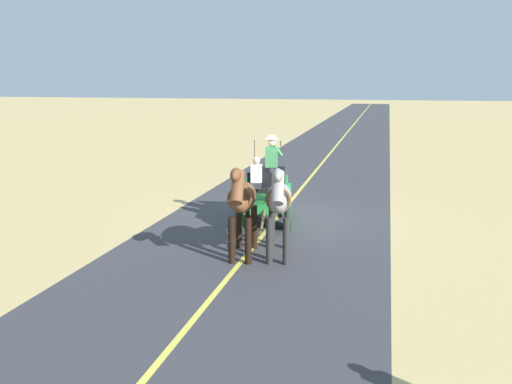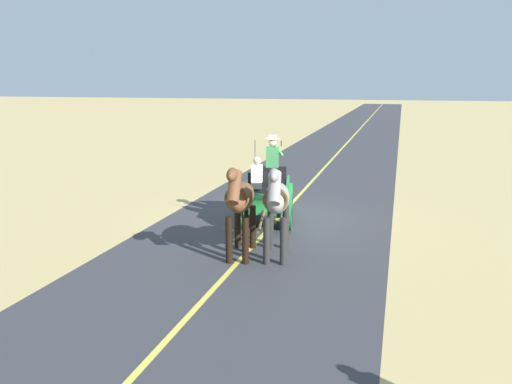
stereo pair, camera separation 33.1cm
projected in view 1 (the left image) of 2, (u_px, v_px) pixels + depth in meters
The scene contains 6 objects.
ground_plane at pixel (278, 217), 15.14m from camera, with size 200.00×200.00×0.00m, color tan.
road_surface at pixel (278, 217), 15.14m from camera, with size 6.44×160.00×0.01m, color #38383D.
road_centre_stripe at pixel (278, 217), 15.14m from camera, with size 0.12×160.00×0.00m, color #DBCC4C.
horse_drawn_carriage at pixel (266, 194), 14.49m from camera, with size 1.84×4.51×2.50m.
horse_near_side at pixel (279, 201), 11.41m from camera, with size 0.81×2.15×2.21m.
horse_off_side at pixel (242, 200), 11.46m from camera, with size 0.77×2.15×2.21m.
Camera 1 is at (-2.98, 14.35, 3.92)m, focal length 36.14 mm.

